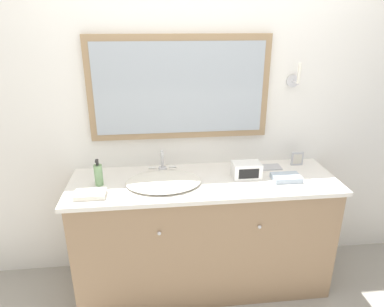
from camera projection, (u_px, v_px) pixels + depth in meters
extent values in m
cube|color=white|center=(198.00, 112.00, 2.52)|extent=(8.00, 0.06, 2.55)
cube|color=#997A56|center=(180.00, 88.00, 2.39)|extent=(1.27, 0.04, 0.72)
cube|color=#9EA8B2|center=(180.00, 89.00, 2.37)|extent=(1.18, 0.01, 0.63)
cylinder|color=silver|center=(293.00, 81.00, 2.47)|extent=(0.09, 0.01, 0.09)
cylinder|color=silver|center=(295.00, 82.00, 2.43)|extent=(0.02, 0.10, 0.02)
cylinder|color=white|center=(299.00, 73.00, 2.36)|extent=(0.02, 0.02, 0.14)
cube|color=#937556|center=(203.00, 235.00, 2.53)|extent=(1.79, 0.55, 0.85)
cube|color=silver|center=(204.00, 182.00, 2.37)|extent=(1.85, 0.59, 0.03)
sphere|color=silver|center=(159.00, 233.00, 2.14)|extent=(0.02, 0.02, 0.02)
sphere|color=silver|center=(260.00, 227.00, 2.21)|extent=(0.02, 0.02, 0.02)
ellipsoid|color=silver|center=(164.00, 181.00, 2.30)|extent=(0.50, 0.38, 0.03)
cylinder|color=silver|center=(163.00, 169.00, 2.50)|extent=(0.06, 0.06, 0.03)
cylinder|color=silver|center=(162.00, 160.00, 2.47)|extent=(0.02, 0.02, 0.12)
cylinder|color=silver|center=(162.00, 153.00, 2.41)|extent=(0.02, 0.07, 0.02)
cylinder|color=white|center=(152.00, 168.00, 2.48)|extent=(0.06, 0.02, 0.02)
cylinder|color=white|center=(173.00, 167.00, 2.50)|extent=(0.05, 0.02, 0.02)
cylinder|color=#709966|center=(99.00, 175.00, 2.27)|extent=(0.06, 0.06, 0.14)
cylinder|color=black|center=(97.00, 163.00, 2.24)|extent=(0.02, 0.02, 0.04)
cube|color=black|center=(97.00, 161.00, 2.22)|extent=(0.02, 0.03, 0.01)
cube|color=white|center=(246.00, 170.00, 2.39)|extent=(0.20, 0.13, 0.11)
cube|color=black|center=(249.00, 174.00, 2.34)|extent=(0.14, 0.01, 0.07)
cube|color=#B2B2B7|center=(297.00, 159.00, 2.59)|extent=(0.09, 0.01, 0.11)
cube|color=beige|center=(297.00, 159.00, 2.58)|extent=(0.07, 0.00, 0.08)
cube|color=#A8B7C6|center=(286.00, 178.00, 2.36)|extent=(0.19, 0.13, 0.04)
cube|color=silver|center=(90.00, 194.00, 2.14)|extent=(0.19, 0.12, 0.03)
cube|color=#ADADB2|center=(270.00, 167.00, 2.56)|extent=(0.17, 0.10, 0.01)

